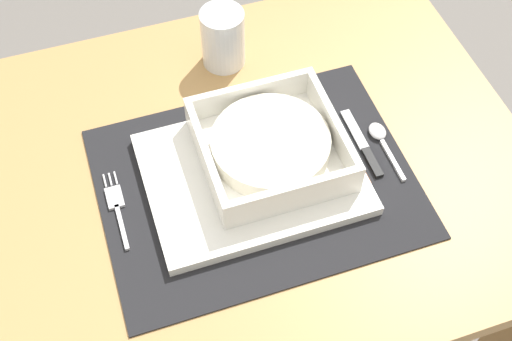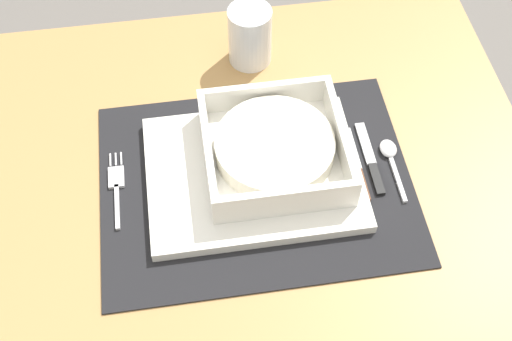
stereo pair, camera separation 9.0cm
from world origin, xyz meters
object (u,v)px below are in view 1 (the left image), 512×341
at_px(butter_knife, 364,147).
at_px(bread_knife, 352,155).
at_px(dining_table, 240,212).
at_px(porridge_bowl, 271,146).
at_px(drinking_glass, 223,41).
at_px(spoon, 380,137).
at_px(fork, 116,204).

height_order(butter_knife, bread_knife, same).
bearing_deg(bread_knife, dining_table, 161.90).
relative_size(porridge_bowl, drinking_glass, 1.99).
distance_m(dining_table, spoon, 0.25).
bearing_deg(fork, dining_table, 2.10).
relative_size(butter_knife, bread_knife, 0.99).
distance_m(spoon, drinking_glass, 0.29).
bearing_deg(drinking_glass, butter_knife, -59.38).
relative_size(spoon, butter_knife, 0.84).
bearing_deg(fork, spoon, -2.69).
bearing_deg(spoon, porridge_bowl, 174.89).
distance_m(dining_table, porridge_bowl, 0.17).
relative_size(dining_table, spoon, 7.93).
distance_m(dining_table, bread_knife, 0.21).
bearing_deg(bread_knife, drinking_glass, 110.05).
xyz_separation_m(porridge_bowl, spoon, (0.17, -0.01, -0.03)).
distance_m(spoon, butter_knife, 0.03).
distance_m(fork, spoon, 0.39).
xyz_separation_m(butter_knife, drinking_glass, (-0.14, 0.24, 0.04)).
height_order(fork, drinking_glass, drinking_glass).
xyz_separation_m(porridge_bowl, bread_knife, (0.11, -0.03, -0.03)).
relative_size(fork, drinking_glass, 1.32).
relative_size(bread_knife, drinking_glass, 1.32).
distance_m(porridge_bowl, bread_knife, 0.12).
xyz_separation_m(spoon, bread_knife, (-0.05, -0.02, -0.00)).
distance_m(butter_knife, drinking_glass, 0.28).
relative_size(porridge_bowl, fork, 1.51).
xyz_separation_m(porridge_bowl, fork, (-0.22, -0.00, -0.03)).
height_order(porridge_bowl, bread_knife, porridge_bowl).
height_order(spoon, bread_knife, spoon).
height_order(porridge_bowl, fork, porridge_bowl).
height_order(porridge_bowl, spoon, porridge_bowl).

